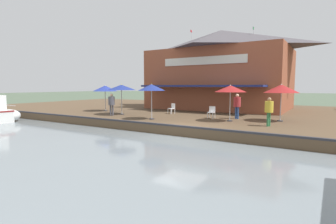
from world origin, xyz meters
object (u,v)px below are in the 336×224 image
(cafe_chair_mid_patio, at_px, (172,108))
(patio_umbrella_near_quay_edge, at_px, (281,89))
(waterfront_restaurant, at_px, (220,69))
(patio_umbrella_back_row, at_px, (121,87))
(person_at_quay_edge, at_px, (237,103))
(person_mid_patio, at_px, (111,102))
(patio_umbrella_mid_patio_right, at_px, (105,88))
(patio_umbrella_by_entrance, at_px, (152,88))
(person_near_entrance, at_px, (269,108))
(cafe_chair_under_first_umbrella, at_px, (212,112))
(patio_umbrella_far_corner, at_px, (230,89))

(cafe_chair_mid_patio, bearing_deg, patio_umbrella_near_quay_edge, 87.47)
(waterfront_restaurant, xyz_separation_m, patio_umbrella_back_row, (10.13, -4.46, -1.87))
(person_at_quay_edge, bearing_deg, person_mid_patio, -70.20)
(patio_umbrella_near_quay_edge, relative_size, patio_umbrella_mid_patio_right, 1.02)
(patio_umbrella_by_entrance, relative_size, cafe_chair_mid_patio, 2.89)
(patio_umbrella_by_entrance, distance_m, patio_umbrella_mid_patio_right, 7.60)
(patio_umbrella_back_row, xyz_separation_m, patio_umbrella_mid_patio_right, (-1.44, -3.26, -0.10))
(patio_umbrella_back_row, bearing_deg, person_near_entrance, 88.38)
(patio_umbrella_near_quay_edge, relative_size, cafe_chair_mid_patio, 2.85)
(waterfront_restaurant, relative_size, person_at_quay_edge, 7.92)
(cafe_chair_under_first_umbrella, xyz_separation_m, person_near_entrance, (1.79, 4.20, 0.55))
(cafe_chair_mid_patio, bearing_deg, person_mid_patio, -40.62)
(patio_umbrella_by_entrance, xyz_separation_m, cafe_chair_mid_patio, (-3.91, -0.71, -1.71))
(cafe_chair_under_first_umbrella, height_order, person_at_quay_edge, person_at_quay_edge)
(patio_umbrella_back_row, relative_size, cafe_chair_mid_patio, 2.87)
(patio_umbrella_back_row, relative_size, person_mid_patio, 1.43)
(patio_umbrella_near_quay_edge, bearing_deg, person_mid_patio, -73.86)
(patio_umbrella_by_entrance, bearing_deg, patio_umbrella_far_corner, 110.79)
(patio_umbrella_far_corner, distance_m, cafe_chair_mid_patio, 6.20)
(patio_umbrella_near_quay_edge, bearing_deg, patio_umbrella_back_row, -78.82)
(person_mid_patio, xyz_separation_m, person_at_quay_edge, (-3.18, 8.83, 0.03))
(patio_umbrella_by_entrance, relative_size, person_mid_patio, 1.44)
(cafe_chair_mid_patio, relative_size, person_near_entrance, 0.52)
(patio_umbrella_mid_patio_right, bearing_deg, patio_umbrella_back_row, 66.23)
(person_near_entrance, bearing_deg, person_mid_patio, -86.18)
(cafe_chair_mid_patio, xyz_separation_m, person_at_quay_edge, (0.56, 5.62, 0.62))
(patio_umbrella_near_quay_edge, height_order, patio_umbrella_mid_patio_right, patio_umbrella_near_quay_edge)
(cafe_chair_mid_patio, height_order, person_at_quay_edge, person_at_quay_edge)
(patio_umbrella_mid_patio_right, distance_m, cafe_chair_under_first_umbrella, 10.51)
(patio_umbrella_far_corner, height_order, cafe_chair_mid_patio, patio_umbrella_far_corner)
(patio_umbrella_near_quay_edge, height_order, cafe_chair_under_first_umbrella, patio_umbrella_near_quay_edge)
(patio_umbrella_far_corner, bearing_deg, cafe_chair_mid_patio, -110.07)
(waterfront_restaurant, bearing_deg, person_mid_patio, -21.99)
(waterfront_restaurant, xyz_separation_m, patio_umbrella_by_entrance, (11.39, -0.61, -1.86))
(patio_umbrella_near_quay_edge, height_order, person_mid_patio, patio_umbrella_near_quay_edge)
(waterfront_restaurant, relative_size, patio_umbrella_back_row, 5.67)
(cafe_chair_under_first_umbrella, xyz_separation_m, cafe_chair_mid_patio, (-1.19, -3.99, 0.00))
(waterfront_restaurant, distance_m, patio_umbrella_far_corner, 10.63)
(cafe_chair_mid_patio, bearing_deg, patio_umbrella_back_row, -49.73)
(patio_umbrella_back_row, bearing_deg, person_at_quay_edge, 103.47)
(cafe_chair_mid_patio, height_order, person_mid_patio, person_mid_patio)
(patio_umbrella_back_row, bearing_deg, patio_umbrella_near_quay_edge, 101.18)
(cafe_chair_under_first_umbrella, bearing_deg, patio_umbrella_by_entrance, -50.34)
(patio_umbrella_mid_patio_right, relative_size, patio_umbrella_far_corner, 1.00)
(patio_umbrella_mid_patio_right, distance_m, person_near_entrance, 14.73)
(waterfront_restaurant, relative_size, person_near_entrance, 8.39)
(patio_umbrella_back_row, bearing_deg, person_mid_patio, -3.74)
(patio_umbrella_by_entrance, relative_size, patio_umbrella_near_quay_edge, 1.01)
(patio_umbrella_back_row, bearing_deg, cafe_chair_mid_patio, 130.27)
(patio_umbrella_back_row, relative_size, patio_umbrella_far_corner, 1.03)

